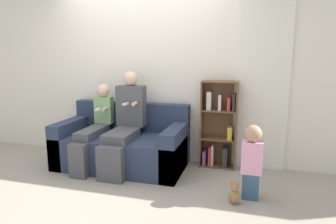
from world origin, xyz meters
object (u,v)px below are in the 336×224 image
couch (122,146)px  bookshelf (219,127)px  toddler_standing (252,160)px  adult_seated (125,121)px  child_seated (94,126)px  teddy_bear (234,193)px

couch → bookshelf: (1.29, 0.36, 0.27)m
toddler_standing → couch: bearing=163.5°
adult_seated → bookshelf: (1.21, 0.43, -0.11)m
child_seated → adult_seated: bearing=6.1°
child_seated → teddy_bear: 2.08m
toddler_standing → adult_seated: bearing=165.1°
toddler_standing → teddy_bear: toddler_standing is taller
couch → toddler_standing: couch is taller
child_seated → toddler_standing: bearing=-10.6°
toddler_standing → bookshelf: bearing=117.2°
child_seated → toddler_standing: child_seated is taller
couch → child_seated: (-0.36, -0.12, 0.29)m
child_seated → bookshelf: bookshelf is taller
couch → bookshelf: 1.37m
teddy_bear → bookshelf: bearing=105.6°
bookshelf → couch: bearing=-164.4°
couch → child_seated: bearing=-161.4°
bookshelf → child_seated: bearing=-163.7°
toddler_standing → teddy_bear: 0.40m
couch → adult_seated: size_ratio=1.33×
child_seated → teddy_bear: size_ratio=4.57×
couch → toddler_standing: 1.82m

